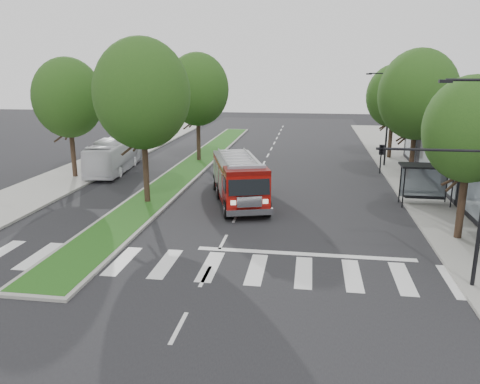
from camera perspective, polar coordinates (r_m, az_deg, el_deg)
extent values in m
plane|color=black|center=(23.21, -2.07, -6.10)|extent=(140.00, 140.00, 0.00)
cube|color=gray|center=(33.44, 22.92, -0.59)|extent=(5.00, 80.00, 0.15)
cube|color=gray|center=(37.30, -21.52, 1.05)|extent=(5.00, 80.00, 0.15)
cube|color=gray|center=(41.39, -5.67, 3.30)|extent=(3.00, 50.00, 0.14)
cube|color=#1C4413|center=(41.37, -5.67, 3.40)|extent=(2.60, 49.50, 0.02)
cylinder|color=black|center=(30.10, 19.33, 0.45)|extent=(0.08, 0.08, 2.50)
cylinder|color=black|center=(30.76, 24.45, 0.24)|extent=(0.08, 0.08, 2.50)
cylinder|color=black|center=(31.25, 18.94, 0.99)|extent=(0.08, 0.08, 2.50)
cylinder|color=black|center=(31.88, 23.89, 0.78)|extent=(0.08, 0.08, 2.50)
cube|color=black|center=(30.70, 21.91, 2.98)|extent=(3.20, 1.60, 0.12)
cube|color=#8C99A5|center=(31.62, 21.41, 1.02)|extent=(2.80, 0.04, 1.80)
cube|color=black|center=(31.13, 21.55, -0.63)|extent=(2.40, 0.40, 0.08)
cylinder|color=black|center=(25.28, 25.39, -1.34)|extent=(0.36, 0.36, 3.74)
ellipsoid|color=#0E3611|center=(24.61, 26.33, 6.86)|extent=(4.40, 4.40, 5.06)
cylinder|color=black|center=(36.58, 20.25, 4.33)|extent=(0.36, 0.36, 4.40)
ellipsoid|color=#0E3611|center=(36.12, 20.87, 11.04)|extent=(5.60, 5.60, 6.44)
cylinder|color=black|center=(46.34, 17.85, 6.29)|extent=(0.36, 0.36, 3.96)
ellipsoid|color=#0E3611|center=(45.97, 18.24, 11.06)|extent=(5.00, 5.00, 5.75)
cylinder|color=black|center=(29.70, -11.41, 2.92)|extent=(0.36, 0.36, 4.62)
ellipsoid|color=#0E3611|center=(29.13, -11.87, 11.64)|extent=(5.80, 5.80, 6.67)
cylinder|color=black|center=(42.94, -5.09, 6.61)|extent=(0.36, 0.36, 4.40)
ellipsoid|color=#0E3611|center=(42.54, -5.22, 12.35)|extent=(5.60, 5.60, 6.44)
cylinder|color=black|center=(38.38, -19.69, 4.66)|extent=(0.36, 0.36, 4.18)
ellipsoid|color=#0E3611|center=(37.93, -20.23, 10.74)|extent=(5.20, 5.20, 5.98)
cylinder|color=black|center=(18.64, 26.52, 12.13)|extent=(1.80, 0.10, 0.10)
cube|color=black|center=(18.40, 23.78, 12.25)|extent=(0.45, 0.20, 0.12)
cylinder|color=black|center=(18.57, 22.40, 4.77)|extent=(4.00, 0.10, 0.10)
imported|color=black|center=(18.29, 16.79, 3.84)|extent=(0.18, 0.22, 1.10)
cylinder|color=black|center=(42.02, 17.55, 8.29)|extent=(0.16, 0.16, 8.00)
cylinder|color=black|center=(41.67, 16.72, 13.69)|extent=(1.80, 0.10, 0.10)
cube|color=black|center=(41.56, 15.45, 13.70)|extent=(0.45, 0.20, 0.12)
cube|color=#580704|center=(29.97, -0.16, -0.23)|extent=(4.83, 8.77, 0.25)
cube|color=maroon|center=(30.49, -0.37, 2.06)|extent=(4.25, 6.85, 2.00)
cube|color=maroon|center=(26.74, 0.78, 0.23)|extent=(2.92, 2.45, 2.10)
cube|color=#B2B2B7|center=(30.28, -0.37, 4.00)|extent=(4.25, 6.85, 0.12)
cylinder|color=#B2B2B7|center=(30.13, -2.08, 4.33)|extent=(1.84, 5.78, 0.10)
cylinder|color=#B2B2B7|center=(30.37, 1.31, 4.42)|extent=(1.84, 5.78, 0.10)
cube|color=silver|center=(25.91, 1.17, -2.44)|extent=(2.59, 1.09, 0.35)
cube|color=#8C99A5|center=(26.43, 0.79, 3.07)|extent=(2.21, 0.97, 0.18)
cylinder|color=black|center=(26.57, -1.58, -2.11)|extent=(0.65, 1.16, 1.10)
cylinder|color=black|center=(26.92, 3.29, -1.90)|extent=(0.65, 1.16, 1.10)
cylinder|color=black|center=(30.60, -2.50, 0.16)|extent=(0.65, 1.16, 1.10)
cylinder|color=black|center=(30.90, 1.75, 0.32)|extent=(0.65, 1.16, 1.10)
cylinder|color=black|center=(32.91, -2.93, 1.21)|extent=(0.65, 1.16, 1.10)
cylinder|color=black|center=(33.20, 1.03, 1.35)|extent=(0.65, 1.16, 1.10)
imported|color=silver|center=(40.36, -14.94, 4.44)|extent=(3.38, 9.98, 2.73)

